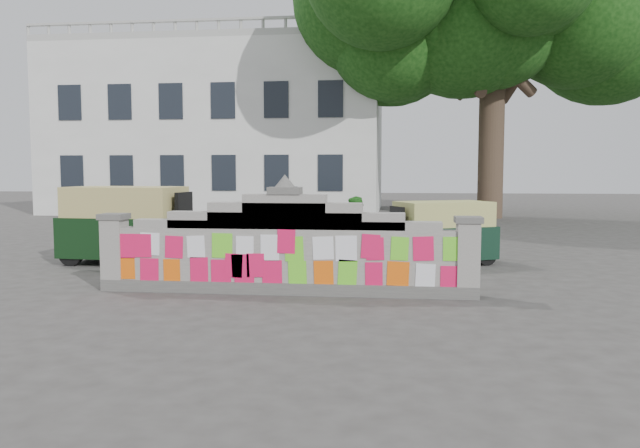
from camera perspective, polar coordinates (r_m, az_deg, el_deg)
The scene contains 9 objects.
ground at distance 10.65m, azimuth -3.18°, elevation -6.33°, with size 100.00×100.00×0.00m, color #383533.
parapet_wall at distance 10.52m, azimuth -3.21°, elevation -2.33°, with size 6.48×0.44×2.01m.
building at distance 33.51m, azimuth -8.49°, elevation 8.12°, with size 16.00×10.00×8.90m.
shade_tree at distance 29.41m, azimuth 15.63°, elevation 18.19°, with size 12.00×10.00×12.00m.
cyclist_bike at distance 13.80m, azimuth -2.13°, elevation -1.93°, with size 0.58×1.66×0.87m, color black.
cyclist_rider at distance 13.77m, azimuth -2.13°, elevation -0.67°, with size 0.54×0.35×1.48m, color black.
pedestrian at distance 13.16m, azimuth 3.26°, elevation -0.80°, with size 0.75×0.58×1.54m, color #297D22.
rickshaw_left at distance 14.58m, azimuth -17.02°, elevation 0.02°, with size 3.16×1.64×1.72m.
rickshaw_right at distance 14.10m, azimuth 10.96°, elevation -0.70°, with size 2.58×1.96×1.39m.
Camera 1 is at (1.84, -10.29, 2.06)m, focal length 35.00 mm.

